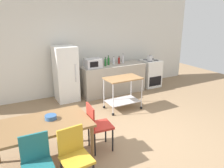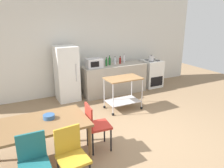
{
  "view_description": "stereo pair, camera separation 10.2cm",
  "coord_description": "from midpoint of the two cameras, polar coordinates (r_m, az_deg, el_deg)",
  "views": [
    {
      "loc": [
        -2.25,
        -3.23,
        2.41
      ],
      "look_at": [
        0.12,
        1.2,
        0.8
      ],
      "focal_mm": 35.63,
      "sensor_mm": 36.0,
      "label": 1
    },
    {
      "loc": [
        -2.16,
        -3.28,
        2.41
      ],
      "look_at": [
        0.12,
        1.2,
        0.8
      ],
      "focal_mm": 35.63,
      "sensor_mm": 36.0,
      "label": 2
    }
  ],
  "objects": [
    {
      "name": "fruit_bowl",
      "position": [
        3.81,
        -15.14,
        -8.09
      ],
      "size": [
        0.19,
        0.19,
        0.07
      ],
      "primitive_type": "cylinder",
      "color": "#33598C",
      "rests_on": "dining_table"
    },
    {
      "name": "refrigerator",
      "position": [
        6.39,
        -11.08,
        2.61
      ],
      "size": [
        0.6,
        0.63,
        1.55
      ],
      "color": "white",
      "rests_on": "ground_plane"
    },
    {
      "name": "dining_table",
      "position": [
        3.77,
        -17.22,
        -10.53
      ],
      "size": [
        1.5,
        0.9,
        0.75
      ],
      "color": "brown",
      "rests_on": "ground_plane"
    },
    {
      "name": "bottle_vinegar",
      "position": [
        6.77,
        -0.2,
        5.9
      ],
      "size": [
        0.07,
        0.07,
        0.29
      ],
      "color": "#1E6628",
      "rests_on": "kitchen_counter"
    },
    {
      "name": "microwave",
      "position": [
        6.45,
        -4.21,
        5.38
      ],
      "size": [
        0.46,
        0.35,
        0.26
      ],
      "color": "silver",
      "rests_on": "kitchen_counter"
    },
    {
      "name": "kitchen_counter",
      "position": [
        6.91,
        0.92,
        1.29
      ],
      "size": [
        2.0,
        0.64,
        0.9
      ],
      "primitive_type": "cube",
      "color": "#A89E8E",
      "rests_on": "ground_plane"
    },
    {
      "name": "stove_oven",
      "position": [
        7.68,
        10.47,
        2.7
      ],
      "size": [
        0.6,
        0.61,
        0.92
      ],
      "color": "white",
      "rests_on": "ground_plane"
    },
    {
      "name": "chair_mustard",
      "position": [
        3.31,
        -9.52,
        -17.29
      ],
      "size": [
        0.43,
        0.43,
        0.89
      ],
      "rotation": [
        0.0,
        0.0,
        0.09
      ],
      "color": "gold",
      "rests_on": "ground_plane"
    },
    {
      "name": "chair_teal",
      "position": [
        3.29,
        -18.56,
        -18.41
      ],
      "size": [
        0.41,
        0.41,
        0.89
      ],
      "rotation": [
        0.0,
        0.0,
        -0.02
      ],
      "color": "#1E666B",
      "rests_on": "ground_plane"
    },
    {
      "name": "back_wall",
      "position": [
        6.88,
        -8.16,
        9.58
      ],
      "size": [
        8.4,
        0.12,
        2.9
      ],
      "primitive_type": "cube",
      "color": "silver",
      "rests_on": "ground_plane"
    },
    {
      "name": "ground_plane",
      "position": [
        4.61,
        6.26,
        -13.88
      ],
      "size": [
        12.0,
        12.0,
        0.0
      ],
      "primitive_type": "plane",
      "color": "#8C7051"
    },
    {
      "name": "bottle_soy_sauce",
      "position": [
        6.96,
        2.53,
        6.05
      ],
      "size": [
        0.06,
        0.06,
        0.24
      ],
      "color": "maroon",
      "rests_on": "kitchen_counter"
    },
    {
      "name": "bottle_olive_oil",
      "position": [
        7.02,
        3.57,
        6.34
      ],
      "size": [
        0.06,
        0.06,
        0.29
      ],
      "color": "silver",
      "rests_on": "kitchen_counter"
    },
    {
      "name": "bottle_sparkling_water",
      "position": [
        6.87,
        1.15,
        5.92
      ],
      "size": [
        0.07,
        0.07,
        0.23
      ],
      "color": "silver",
      "rests_on": "kitchen_counter"
    },
    {
      "name": "kettle",
      "position": [
        7.41,
        10.43,
        6.52
      ],
      "size": [
        0.24,
        0.17,
        0.19
      ],
      "color": "silver",
      "rests_on": "stove_oven"
    },
    {
      "name": "bottle_sesame_oil",
      "position": [
        6.64,
        -1.0,
        5.58
      ],
      "size": [
        0.06,
        0.06,
        0.26
      ],
      "color": "#1E6628",
      "rests_on": "kitchen_counter"
    },
    {
      "name": "chair_red",
      "position": [
        4.04,
        -3.6,
        -10.15
      ],
      "size": [
        0.43,
        0.43,
        0.89
      ],
      "rotation": [
        0.0,
        0.0,
        1.49
      ],
      "color": "#B72D23",
      "rests_on": "ground_plane"
    },
    {
      "name": "kitchen_cart",
      "position": [
        5.7,
        3.39,
        -1.06
      ],
      "size": [
        0.91,
        0.57,
        0.85
      ],
      "color": "olive",
      "rests_on": "ground_plane"
    }
  ]
}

